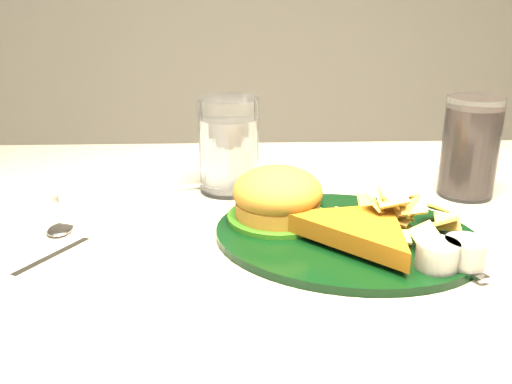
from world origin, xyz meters
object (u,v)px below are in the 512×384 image
dinner_plate (347,213)px  cola_glass (470,147)px  fork_napkin (436,248)px  water_glass (229,145)px

dinner_plate → cola_glass: (0.20, 0.15, 0.04)m
dinner_plate → cola_glass: cola_glass is taller
cola_glass → fork_napkin: bearing=-119.3°
fork_napkin → cola_glass: bearing=39.9°
dinner_plate → fork_napkin: bearing=-1.6°
cola_glass → fork_napkin: cola_glass is taller
cola_glass → fork_napkin: 0.22m
fork_napkin → dinner_plate: bearing=138.5°
dinner_plate → water_glass: bearing=146.8°
cola_glass → fork_napkin: (-0.10, -0.18, -0.06)m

